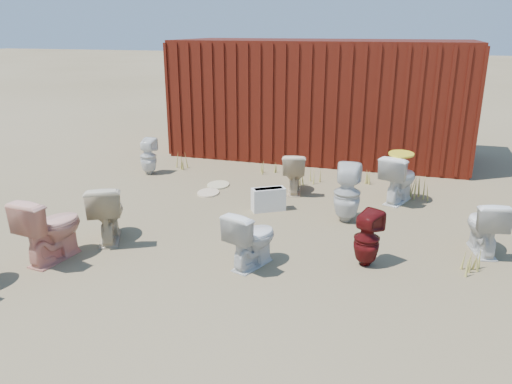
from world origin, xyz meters
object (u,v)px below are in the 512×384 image
(toilet_front_c, at_px, (252,238))
(toilet_back_beige_left, at_px, (107,212))
(toilet_front_pink, at_px, (51,228))
(toilet_back_yellowlid, at_px, (399,178))
(shipping_container, at_px, (321,99))
(toilet_back_a, at_px, (148,156))
(toilet_front_maroon, at_px, (367,239))
(loose_tank, at_px, (268,199))
(toilet_back_beige_right, at_px, (294,173))
(toilet_front_e, at_px, (485,226))
(toilet_back_e, at_px, (347,193))

(toilet_front_c, distance_m, toilet_back_beige_left, 2.02)
(toilet_front_pink, xyz_separation_m, toilet_back_yellowlid, (3.82, 3.39, -0.02))
(toilet_back_yellowlid, bearing_deg, shipping_container, -36.68)
(shipping_container, xyz_separation_m, toilet_back_a, (-2.76, -2.57, -0.86))
(toilet_front_maroon, relative_size, loose_tank, 1.33)
(toilet_front_pink, xyz_separation_m, loose_tank, (1.98, 2.38, -0.23))
(toilet_front_pink, xyz_separation_m, toilet_back_beige_left, (0.30, 0.70, -0.02))
(toilet_back_beige_left, relative_size, toilet_back_beige_right, 1.13)
(toilet_front_e, distance_m, toilet_back_a, 5.93)
(toilet_back_a, xyz_separation_m, toilet_back_beige_right, (2.87, -0.26, 0.00))
(toilet_back_beige_right, bearing_deg, toilet_front_e, 138.06)
(toilet_back_a, xyz_separation_m, loose_tank, (2.71, -1.23, -0.16))
(toilet_front_maroon, xyz_separation_m, toilet_back_e, (-0.41, 1.33, 0.09))
(shipping_container, bearing_deg, toilet_back_beige_right, -87.86)
(loose_tank, bearing_deg, toilet_front_pink, -162.75)
(toilet_back_beige_right, bearing_deg, toilet_back_beige_left, 43.47)
(toilet_front_c, bearing_deg, toilet_back_a, -24.81)
(toilet_front_maroon, height_order, toilet_back_e, toilet_back_e)
(toilet_front_maroon, distance_m, toilet_back_yellowlid, 2.44)
(loose_tank, bearing_deg, toilet_back_beige_left, -168.01)
(toilet_front_maroon, distance_m, toilet_front_e, 1.55)
(toilet_front_pink, relative_size, toilet_back_beige_left, 1.05)
(toilet_front_pink, bearing_deg, toilet_back_yellowlid, -131.33)
(toilet_front_maroon, height_order, toilet_back_a, toilet_back_a)
(toilet_front_pink, distance_m, toilet_back_beige_left, 0.76)
(toilet_front_e, xyz_separation_m, toilet_back_yellowlid, (-1.07, 1.64, 0.04))
(toilet_front_pink, bearing_deg, toilet_back_beige_right, -115.39)
(toilet_back_beige_right, bearing_deg, toilet_front_pink, 45.69)
(toilet_back_beige_left, height_order, loose_tank, toilet_back_beige_left)
(shipping_container, height_order, toilet_back_yellowlid, shipping_container)
(toilet_front_maroon, distance_m, toilet_back_e, 1.39)
(toilet_front_c, bearing_deg, toilet_back_yellowlid, -97.79)
(toilet_back_a, distance_m, toilet_back_beige_left, 3.09)
(toilet_back_a, relative_size, toilet_back_beige_right, 0.99)
(toilet_front_pink, xyz_separation_m, toilet_back_a, (-0.73, 3.61, -0.06))
(shipping_container, relative_size, toilet_front_maroon, 9.06)
(toilet_front_pink, height_order, loose_tank, toilet_front_pink)
(toilet_front_maroon, bearing_deg, toilet_back_beige_left, 32.11)
(shipping_container, xyz_separation_m, toilet_back_beige_right, (0.11, -2.83, -0.86))
(toilet_front_maroon, height_order, toilet_back_yellowlid, toilet_back_yellowlid)
(toilet_front_pink, xyz_separation_m, toilet_back_e, (3.16, 2.29, 0.01))
(toilet_front_pink, bearing_deg, loose_tank, -122.58)
(toilet_front_e, bearing_deg, toilet_back_yellowlid, -68.78)
(toilet_front_c, bearing_deg, loose_tank, -59.39)
(toilet_front_pink, bearing_deg, toilet_front_c, -159.39)
(toilet_front_c, xyz_separation_m, toilet_back_beige_right, (-0.17, 2.80, -0.00))
(toilet_front_maroon, bearing_deg, toilet_front_e, -121.90)
(shipping_container, relative_size, loose_tank, 12.00)
(toilet_front_c, relative_size, loose_tank, 1.37)
(toilet_front_maroon, bearing_deg, shipping_container, -46.13)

